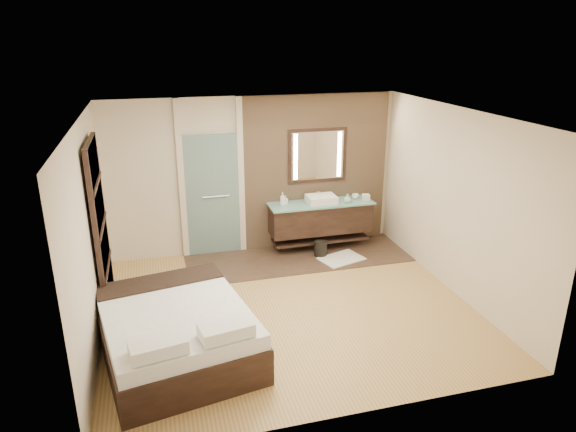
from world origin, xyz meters
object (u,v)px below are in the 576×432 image
object	(u,v)px
mirror_unit	(317,155)
bed	(176,332)
vanity	(320,218)
waste_bin	(321,249)

from	to	relation	value
mirror_unit	bed	distance (m)	4.18
vanity	waste_bin	size ratio (longest dim) A/B	6.75
vanity	waste_bin	world-z (taller)	vanity
mirror_unit	waste_bin	size ratio (longest dim) A/B	3.87
bed	waste_bin	bearing A→B (deg)	31.39
mirror_unit	waste_bin	distance (m)	1.63
vanity	bed	xyz separation A→B (m)	(-2.69, -2.67, -0.25)
bed	waste_bin	distance (m)	3.47
bed	waste_bin	size ratio (longest dim) A/B	8.39
vanity	waste_bin	bearing A→B (deg)	-106.88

